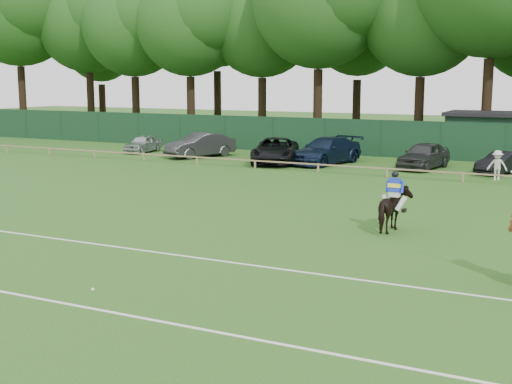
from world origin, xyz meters
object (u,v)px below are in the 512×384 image
Objects in this scene: sedan_silver at (143,144)px; estate_black at (502,163)px; sedan_navy at (326,151)px; spectator_left at (497,165)px; polo_ball at (93,289)px; suv_black at (275,151)px; utility_shed at (512,135)px; horse_dark at (394,210)px; sedan_grey at (200,145)px; hatch_grey at (424,155)px.

sedan_silver is 24.45m from estate_black.
sedan_navy is 1.52× the size of estate_black.
polo_ball is (-6.66, -24.31, -0.74)m from spectator_left.
suv_black is at bearing 104.75° from polo_ball.
spectator_left is 0.19× the size of utility_shed.
sedan_grey is (-17.70, 16.37, 0.02)m from horse_dark.
sedan_navy is at bearing 0.44° from suv_black.
sedan_navy is 3.59× the size of spectator_left.
sedan_silver is at bearing -161.95° from utility_shed.
horse_dark reaches higher than spectator_left.
suv_black is 63.16× the size of polo_ball.
estate_black is 41.31× the size of polo_ball.
polo_ball is at bearing -61.17° from sedan_silver.
sedan_silver is at bearing -34.53° from horse_dark.
utility_shed is (18.86, 8.55, 0.73)m from sedan_grey.
horse_dark is 18.89m from sedan_navy.
sedan_silver is at bearing -155.36° from estate_black.
polo_ball is (12.67, -26.38, -0.76)m from sedan_grey.
utility_shed is at bearing 79.96° from polo_ball.
spectator_left is (19.33, -2.07, -0.02)m from sedan_grey.
sedan_silver is (-22.87, 17.09, -0.17)m from horse_dark.
sedan_navy reaches higher than polo_ball.
spectator_left reaches higher than estate_black.
sedan_grey is 54.45× the size of polo_ball.
estate_black is (4.42, -0.15, -0.17)m from hatch_grey.
utility_shed is at bearing 93.06° from spectator_left.
sedan_silver is 0.79× the size of hatch_grey.
suv_black is (-11.79, 15.66, 0.00)m from horse_dark.
spectator_left is at bearing 1.69° from sedan_navy.
spectator_left is (4.48, -2.85, -0.00)m from hatch_grey.
hatch_grey is at bearing -9.37° from suv_black.
utility_shed is at bearing 54.16° from sedan_navy.
sedan_grey is at bearing -153.27° from estate_black.
estate_black is at bearing -13.08° from suv_black.
spectator_left is at bearing -63.85° from estate_black.
horse_dark is 0.38× the size of sedan_grey.
sedan_grey is 19.44m from spectator_left.
sedan_grey is 0.86× the size of suv_black.
sedan_grey is 0.87× the size of sedan_navy.
sedan_silver is 5.23m from sedan_grey.
sedan_silver is 20.03m from hatch_grey.
horse_dark is at bearing -92.66° from utility_shed.
sedan_navy is 62.63× the size of polo_ball.
polo_ball is at bearing -94.06° from suv_black.
horse_dark is 1.19× the size of spectator_left.
estate_black is at bearing 76.27° from polo_ball.
utility_shed is at bearing 13.51° from sedan_silver.
sedan_silver is at bearing 174.00° from spectator_left.
sedan_grey reaches higher than polo_ball.
polo_ball is at bearing -100.04° from utility_shed.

